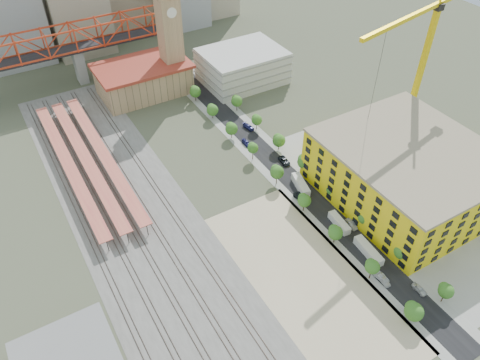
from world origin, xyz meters
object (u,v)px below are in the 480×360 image
clock_tower (169,23)px  site_trailer_b (367,250)px  site_trailer_a (370,252)px  site_trailer_c (339,223)px  car_0 (384,280)px  construction_building (407,173)px  tower_crane (422,48)px  site_trailer_d (301,185)px

clock_tower → site_trailer_b: 116.40m
site_trailer_a → site_trailer_c: (0.00, 13.41, -0.07)m
site_trailer_b → car_0: size_ratio=2.13×
construction_building → site_trailer_b: (-26.00, -12.85, -8.10)m
clock_tower → construction_building: (34.00, -99.99, -19.29)m
site_trailer_a → site_trailer_b: bearing=94.4°
clock_tower → site_trailer_a: bearing=-86.0°
clock_tower → site_trailer_c: 104.59m
tower_crane → site_trailer_c: (-48.39, -24.28, -34.36)m
site_trailer_d → car_0: (-3.00, -41.86, -0.62)m
tower_crane → site_trailer_a: tower_crane is taller
site_trailer_d → tower_crane: bearing=19.8°
site_trailer_a → site_trailer_c: size_ratio=1.06×
tower_crane → car_0: size_ratio=12.82×
clock_tower → car_0: size_ratio=11.57×
construction_building → site_trailer_d: (-26.00, 18.99, -8.02)m
tower_crane → site_trailer_d: bearing=-174.5°
tower_crane → site_trailer_c: bearing=-153.4°
construction_building → site_trailer_b: size_ratio=5.28×
construction_building → site_trailer_b: 30.11m
site_trailer_b → site_trailer_c: (0.00, 12.25, -0.10)m
tower_crane → site_trailer_d: size_ratio=5.68×
construction_building → site_trailer_d: size_ratio=4.98×
site_trailer_b → site_trailer_d: (0.00, 31.85, 0.08)m
site_trailer_a → site_trailer_d: (0.00, 33.00, 0.11)m
tower_crane → site_trailer_a: size_ratio=6.14×
site_trailer_c → site_trailer_b: bearing=-84.2°
site_trailer_b → site_trailer_d: size_ratio=0.94×
site_trailer_b → car_0: site_trailer_b is taller
site_trailer_b → car_0: 10.47m
site_trailer_a → car_0: size_ratio=2.09×
car_0 → site_trailer_c: bearing=90.7°
site_trailer_a → site_trailer_d: bearing=94.4°
tower_crane → car_0: tower_crane is taller
clock_tower → car_0: clock_tower is taller
clock_tower → tower_crane: 95.14m
site_trailer_c → site_trailer_d: 19.60m
site_trailer_a → site_trailer_c: bearing=94.4°
tower_crane → car_0: bearing=-137.8°
clock_tower → site_trailer_a: (8.00, -114.00, -27.41)m
site_trailer_a → site_trailer_b: 1.16m
clock_tower → site_trailer_a: size_ratio=5.54×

